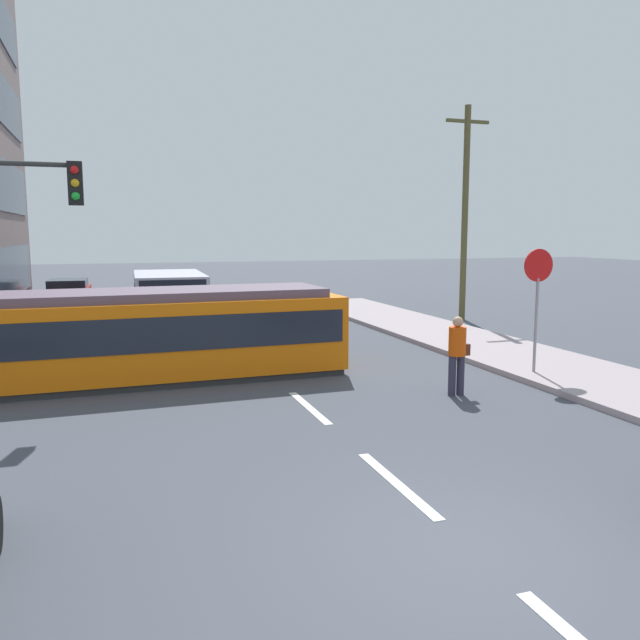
{
  "coord_description": "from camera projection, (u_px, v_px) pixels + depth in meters",
  "views": [
    {
      "loc": [
        -3.58,
        -5.5,
        3.37
      ],
      "look_at": [
        1.31,
        9.27,
        1.25
      ],
      "focal_mm": 35.68,
      "sensor_mm": 36.0,
      "label": 1
    }
  ],
  "objects": [
    {
      "name": "stop_sign",
      "position": [
        538.0,
        285.0,
        14.69
      ],
      "size": [
        0.76,
        0.07,
        2.88
      ],
      "color": "gray",
      "rests_on": "sidewalk_curb_right"
    },
    {
      "name": "sidewalk_curb_right",
      "position": [
        593.0,
        379.0,
        14.5
      ],
      "size": [
        3.2,
        36.0,
        0.14
      ],
      "primitive_type": "cube",
      "color": "#A19298",
      "rests_on": "ground"
    },
    {
      "name": "lane_stripe_4",
      "position": [
        200.0,
        313.0,
        27.01
      ],
      "size": [
        0.16,
        2.4,
        0.01
      ],
      "primitive_type": "cube",
      "color": "silver",
      "rests_on": "ground"
    },
    {
      "name": "city_bus",
      "position": [
        169.0,
        294.0,
        24.12
      ],
      "size": [
        2.68,
        5.23,
        1.88
      ],
      "color": "#A8AABD",
      "rests_on": "ground"
    },
    {
      "name": "traffic_light_mast",
      "position": [
        10.0,
        232.0,
        12.16
      ],
      "size": [
        2.33,
        0.33,
        4.89
      ],
      "color": "#333333",
      "rests_on": "ground"
    },
    {
      "name": "lane_stripe_2",
      "position": [
        309.0,
        407.0,
        12.39
      ],
      "size": [
        0.16,
        2.4,
        0.01
      ],
      "primitive_type": "cube",
      "color": "silver",
      "rests_on": "ground"
    },
    {
      "name": "ground_plane",
      "position": [
        262.0,
        367.0,
        16.15
      ],
      "size": [
        120.0,
        120.0,
        0.0
      ],
      "primitive_type": "plane",
      "color": "#424650"
    },
    {
      "name": "utility_pole_mid",
      "position": [
        465.0,
        210.0,
        24.44
      ],
      "size": [
        1.8,
        0.24,
        8.17
      ],
      "color": "brown",
      "rests_on": "ground"
    },
    {
      "name": "lane_stripe_1",
      "position": [
        397.0,
        483.0,
        8.63
      ],
      "size": [
        0.16,
        2.4,
        0.01
      ],
      "primitive_type": "cube",
      "color": "silver",
      "rests_on": "ground"
    },
    {
      "name": "lane_stripe_3",
      "position": [
        225.0,
        334.0,
        21.37
      ],
      "size": [
        0.16,
        2.4,
        0.01
      ],
      "primitive_type": "cube",
      "color": "silver",
      "rests_on": "ground"
    },
    {
      "name": "pedestrian_crossing",
      "position": [
        457.0,
        351.0,
        13.21
      ],
      "size": [
        0.5,
        0.36,
        1.67
      ],
      "color": "#2F2D41",
      "rests_on": "ground"
    },
    {
      "name": "streetcar_tram",
      "position": [
        167.0,
        332.0,
        14.84
      ],
      "size": [
        8.2,
        2.76,
        2.08
      ],
      "color": "orange",
      "rests_on": "ground"
    },
    {
      "name": "parked_sedan_far",
      "position": [
        68.0,
        306.0,
        24.15
      ],
      "size": [
        2.2,
        4.46,
        1.19
      ],
      "color": "black",
      "rests_on": "ground"
    },
    {
      "name": "parked_sedan_mid",
      "position": [
        65.0,
        332.0,
        17.86
      ],
      "size": [
        2.08,
        4.05,
        1.19
      ],
      "color": "navy",
      "rests_on": "ground"
    },
    {
      "name": "parked_sedan_furthest",
      "position": [
        68.0,
        291.0,
        30.56
      ],
      "size": [
        2.17,
        4.26,
        1.19
      ],
      "color": "#AA1B10",
      "rests_on": "ground"
    }
  ]
}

